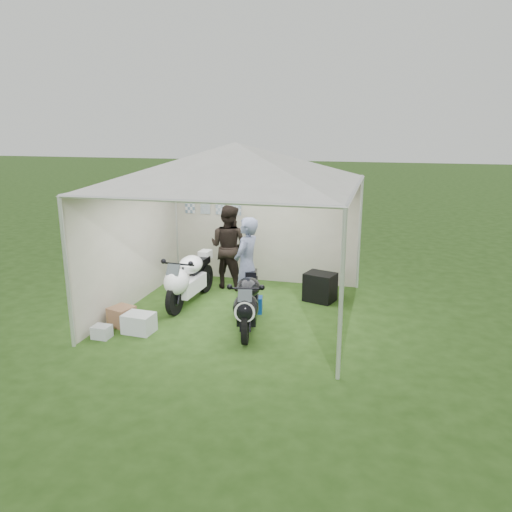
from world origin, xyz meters
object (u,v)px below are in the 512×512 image
object	(u,v)px
canopy_tent	(236,168)
crate_1	(122,316)
crate_0	(139,323)
paddock_stand	(252,305)
crate_3	(122,317)
person_dark_jacket	(229,247)
equipment_box	(320,287)
person_blue_jacket	(247,265)
motorcycle_black	(248,302)
motorcycle_white	(188,278)
crate_2	(102,332)

from	to	relation	value
canopy_tent	crate_1	xyz separation A→B (m)	(-1.70, -1.10, -2.41)
canopy_tent	crate_0	distance (m)	3.03
paddock_stand	crate_3	distance (m)	2.26
person_dark_jacket	crate_0	distance (m)	2.81
crate_1	crate_3	xyz separation A→B (m)	(-0.02, 0.03, -0.02)
canopy_tent	crate_0	world-z (taller)	canopy_tent
paddock_stand	crate_1	distance (m)	2.26
crate_3	equipment_box	bearing A→B (deg)	33.35
person_blue_jacket	crate_0	bearing A→B (deg)	-35.22
motorcycle_black	crate_0	size ratio (longest dim) A/B	3.73
canopy_tent	motorcycle_white	xyz separation A→B (m)	(-1.00, 0.15, -2.06)
person_blue_jacket	crate_0	size ratio (longest dim) A/B	3.66
person_dark_jacket	crate_1	size ratio (longest dim) A/B	4.80
person_dark_jacket	crate_3	distance (m)	2.76
crate_3	motorcycle_white	bearing A→B (deg)	59.17
equipment_box	crate_0	bearing A→B (deg)	-139.49
canopy_tent	crate_1	size ratio (longest dim) A/B	15.74
person_dark_jacket	equipment_box	distance (m)	2.07
paddock_stand	person_dark_jacket	world-z (taller)	person_dark_jacket
person_dark_jacket	motorcycle_white	bearing A→B (deg)	83.37
equipment_box	crate_2	bearing A→B (deg)	-139.94
crate_0	canopy_tent	bearing A→B (deg)	45.14
crate_1	equipment_box	bearing A→B (deg)	33.98
crate_2	crate_3	world-z (taller)	crate_3
paddock_stand	equipment_box	size ratio (longest dim) A/B	0.71
paddock_stand	crate_0	bearing A→B (deg)	-139.20
crate_0	crate_1	distance (m)	0.46
motorcycle_white	paddock_stand	bearing A→B (deg)	-2.14
person_dark_jacket	crate_1	bearing A→B (deg)	78.08
crate_0	paddock_stand	bearing A→B (deg)	40.80
equipment_box	crate_0	distance (m)	3.48
paddock_stand	person_dark_jacket	xyz separation A→B (m)	(-0.84, 1.30, 0.72)
motorcycle_white	crate_2	world-z (taller)	motorcycle_white
motorcycle_white	person_dark_jacket	world-z (taller)	person_dark_jacket
canopy_tent	motorcycle_black	world-z (taller)	canopy_tent
crate_1	paddock_stand	bearing A→B (deg)	30.05
person_dark_jacket	crate_0	bearing A→B (deg)	87.86
person_blue_jacket	equipment_box	world-z (taller)	person_blue_jacket
motorcycle_black	crate_3	size ratio (longest dim) A/B	4.28
crate_3	motorcycle_black	bearing A→B (deg)	8.09
motorcycle_black	crate_2	distance (m)	2.37
motorcycle_white	crate_1	xyz separation A→B (m)	(-0.70, -1.24, -0.36)
equipment_box	crate_2	world-z (taller)	equipment_box
motorcycle_white	motorcycle_black	world-z (taller)	motorcycle_white
person_dark_jacket	crate_2	size ratio (longest dim) A/B	6.23
canopy_tent	crate_3	distance (m)	3.17
paddock_stand	crate_1	world-z (taller)	crate_1
person_blue_jacket	equipment_box	size ratio (longest dim) A/B	3.16
motorcycle_white	person_blue_jacket	xyz separation A→B (m)	(1.16, -0.09, 0.35)
motorcycle_white	crate_0	bearing A→B (deg)	-98.15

